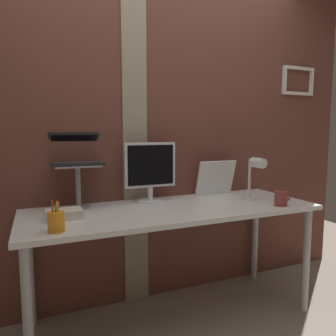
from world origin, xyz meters
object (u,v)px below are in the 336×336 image
(desk_lamp, at_px, (254,174))
(coffee_mug, at_px, (281,199))
(laptop, at_px, (76,155))
(pen_cup, at_px, (56,222))
(whiteboard_panel, at_px, (216,178))
(monitor, at_px, (150,168))

(desk_lamp, distance_m, coffee_mug, 0.25)
(coffee_mug, bearing_deg, laptop, 157.32)
(desk_lamp, bearing_deg, laptop, 163.78)
(pen_cup, bearing_deg, whiteboard_panel, 22.16)
(whiteboard_panel, relative_size, desk_lamp, 1.01)
(pen_cup, height_order, coffee_mug, pen_cup)
(laptop, distance_m, whiteboard_panel, 1.07)
(desk_lamp, height_order, coffee_mug, desk_lamp)
(whiteboard_panel, relative_size, pen_cup, 1.97)
(whiteboard_panel, distance_m, desk_lamp, 0.34)
(monitor, bearing_deg, laptop, 171.79)
(pen_cup, bearing_deg, monitor, 34.75)
(monitor, height_order, laptop, laptop)
(monitor, height_order, whiteboard_panel, monitor)
(monitor, xyz_separation_m, pen_cup, (-0.66, -0.46, -0.19))
(desk_lamp, xyz_separation_m, coffee_mug, (0.08, -0.18, -0.14))
(monitor, xyz_separation_m, desk_lamp, (0.69, -0.27, -0.05))
(monitor, distance_m, laptop, 0.51)
(whiteboard_panel, distance_m, coffee_mug, 0.54)
(desk_lamp, relative_size, pen_cup, 1.94)
(monitor, height_order, coffee_mug, monitor)
(desk_lamp, xyz_separation_m, pen_cup, (-1.35, -0.18, -0.14))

